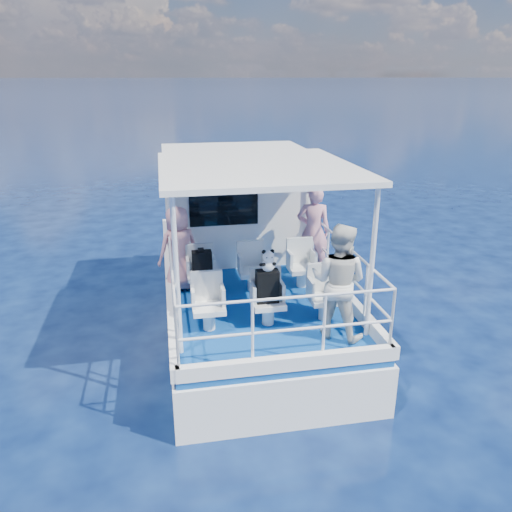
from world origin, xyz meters
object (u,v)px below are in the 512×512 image
Objects in this scene: passenger_port_fwd at (179,249)px; backpack_center at (267,286)px; passenger_stbd_aft at (338,281)px; panda at (268,261)px.

passenger_port_fwd is 2.03m from backpack_center.
passenger_stbd_aft reaches higher than backpack_center.
passenger_stbd_aft is (2.15, -2.11, 0.09)m from passenger_port_fwd.
backpack_center is (-0.92, 0.51, -0.22)m from passenger_stbd_aft.
passenger_stbd_aft is 1.06m from panda.
panda is at bearing -73.92° from backpack_center.
panda reaches higher than backpack_center.
panda is at bearing 9.67° from passenger_stbd_aft.
panda is at bearing 103.34° from passenger_port_fwd.
passenger_stbd_aft reaches higher than passenger_port_fwd.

